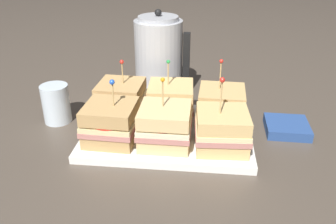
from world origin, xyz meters
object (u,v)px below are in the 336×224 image
Objects in this scene: serving_platter at (168,132)px; sandwich_front_left at (111,123)px; sandwich_back_right at (221,105)px; kettle_steel at (159,57)px; drinking_glass at (56,104)px; sandwich_front_center at (164,126)px; sandwich_back_center at (172,101)px; sandwich_back_left at (121,99)px; sandwich_front_right at (222,130)px; napkin_stack at (287,127)px.

sandwich_front_left reaches higher than serving_platter.
kettle_steel is at bearing 132.84° from sandwich_back_right.
kettle_steel is at bearing 40.84° from drinking_glass.
sandwich_back_center is (0.01, 0.13, 0.00)m from sandwich_front_center.
sandwich_front_left is 1.00× the size of sandwich_back_left.
sandwich_front_left is at bearing -154.17° from sandwich_back_right.
sandwich_front_right is at bearing -0.68° from sandwich_front_center.
sandwich_front_right is 0.65× the size of kettle_steel.
sandwich_back_center is 0.30m from drinking_glass.
sandwich_front_right reaches higher than napkin_stack.
sandwich_front_center is 0.13m from sandwich_front_right.
sandwich_front_left and sandwich_back_left have the same top height.
drinking_glass is (-0.24, -0.21, -0.07)m from kettle_steel.
drinking_glass is at bearing 165.33° from sandwich_front_right.
sandwich_back_center reaches higher than drinking_glass.
sandwich_back_right is at bearing -47.16° from kettle_steel.
drinking_glass is at bearing -178.05° from sandwich_back_right.
drinking_glass is (-0.30, 0.05, 0.04)m from serving_platter.
napkin_stack is at bearing 0.53° from drinking_glass.
napkin_stack is at bearing 9.79° from serving_platter.
sandwich_back_center is 1.52× the size of drinking_glass.
sandwich_back_right reaches higher than sandwich_front_left.
drinking_glass is (-0.17, 0.11, -0.01)m from sandwich_front_left.
sandwich_front_center is 0.33m from kettle_steel.
napkin_stack is (0.42, 0.11, -0.05)m from sandwich_front_left.
sandwich_back_left is at bearing 153.07° from serving_platter.
sandwich_front_center is at bearing -158.89° from napkin_stack.
sandwich_front_right is 1.03× the size of sandwich_back_right.
sandwich_back_right is (0.00, 0.13, -0.00)m from sandwich_front_right.
sandwich_front_left is 0.13m from sandwich_back_left.
serving_platter is at bearing -26.93° from sandwich_back_left.
serving_platter is 0.30m from napkin_stack.
sandwich_back_center is at bearing -73.63° from kettle_steel.
kettle_steel is (-0.18, 0.32, 0.06)m from sandwich_front_right.
sandwich_back_center reaches higher than serving_platter.
sandwich_back_center is at bearing 177.28° from sandwich_back_right.
sandwich_back_right is 1.59× the size of drinking_glass.
sandwich_front_left is 0.28m from sandwich_back_right.
serving_platter is 0.30m from drinking_glass.
sandwich_back_left is at bearing 92.14° from sandwich_front_left.
serving_platter is 0.28m from kettle_steel.
serving_platter is 0.15m from sandwich_back_left.
kettle_steel is (-0.05, 0.26, 0.11)m from serving_platter.
sandwich_back_center is at bearing 45.43° from sandwich_front_left.
sandwich_back_right is 0.17m from napkin_stack.
napkin_stack is (0.59, 0.01, -0.04)m from drinking_glass.
sandwich_back_right is at bearing -2.72° from sandwich_back_center.
sandwich_front_right is 1.55× the size of napkin_stack.
serving_platter is at bearing 26.65° from sandwich_front_left.
serving_platter is 2.60× the size of sandwich_back_center.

